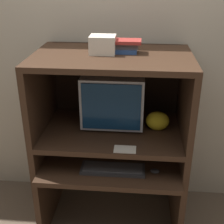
{
  "coord_description": "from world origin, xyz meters",
  "views": [
    {
      "loc": [
        0.17,
        -1.62,
        1.85
      ],
      "look_at": [
        -0.0,
        0.33,
        0.93
      ],
      "focal_mm": 50.0,
      "sensor_mm": 36.0,
      "label": 1
    }
  ],
  "objects_px": {
    "snack_bag": "(158,121)",
    "storage_box": "(103,45)",
    "crt_monitor": "(113,97)",
    "mouse": "(155,171)",
    "book_stack": "(127,46)",
    "keyboard": "(113,169)"
  },
  "relations": [
    {
      "from": "storage_box",
      "to": "crt_monitor",
      "type": "bearing_deg",
      "value": 58.02
    },
    {
      "from": "book_stack",
      "to": "crt_monitor",
      "type": "bearing_deg",
      "value": 148.07
    },
    {
      "from": "crt_monitor",
      "to": "storage_box",
      "type": "xyz_separation_m",
      "value": [
        -0.06,
        -0.09,
        0.4
      ]
    },
    {
      "from": "mouse",
      "to": "storage_box",
      "type": "height_order",
      "value": "storage_box"
    },
    {
      "from": "keyboard",
      "to": "snack_bag",
      "type": "height_order",
      "value": "snack_bag"
    },
    {
      "from": "keyboard",
      "to": "book_stack",
      "type": "height_order",
      "value": "book_stack"
    },
    {
      "from": "crt_monitor",
      "to": "mouse",
      "type": "height_order",
      "value": "crt_monitor"
    },
    {
      "from": "keyboard",
      "to": "mouse",
      "type": "relative_size",
      "value": 7.01
    },
    {
      "from": "crt_monitor",
      "to": "storage_box",
      "type": "relative_size",
      "value": 2.62
    },
    {
      "from": "crt_monitor",
      "to": "keyboard",
      "type": "bearing_deg",
      "value": -85.09
    },
    {
      "from": "snack_bag",
      "to": "storage_box",
      "type": "xyz_separation_m",
      "value": [
        -0.38,
        -0.0,
        0.53
      ]
    },
    {
      "from": "crt_monitor",
      "to": "book_stack",
      "type": "bearing_deg",
      "value": -31.93
    },
    {
      "from": "crt_monitor",
      "to": "book_stack",
      "type": "xyz_separation_m",
      "value": [
        0.09,
        -0.06,
        0.38
      ]
    },
    {
      "from": "crt_monitor",
      "to": "snack_bag",
      "type": "height_order",
      "value": "crt_monitor"
    },
    {
      "from": "crt_monitor",
      "to": "snack_bag",
      "type": "xyz_separation_m",
      "value": [
        0.32,
        -0.09,
        -0.13
      ]
    },
    {
      "from": "keyboard",
      "to": "mouse",
      "type": "height_order",
      "value": "mouse"
    },
    {
      "from": "mouse",
      "to": "snack_bag",
      "type": "relative_size",
      "value": 0.38
    },
    {
      "from": "storage_box",
      "to": "book_stack",
      "type": "bearing_deg",
      "value": 12.54
    },
    {
      "from": "crt_monitor",
      "to": "keyboard",
      "type": "relative_size",
      "value": 1.0
    },
    {
      "from": "crt_monitor",
      "to": "storage_box",
      "type": "height_order",
      "value": "storage_box"
    },
    {
      "from": "keyboard",
      "to": "mouse",
      "type": "distance_m",
      "value": 0.28
    },
    {
      "from": "book_stack",
      "to": "storage_box",
      "type": "height_order",
      "value": "storage_box"
    }
  ]
}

